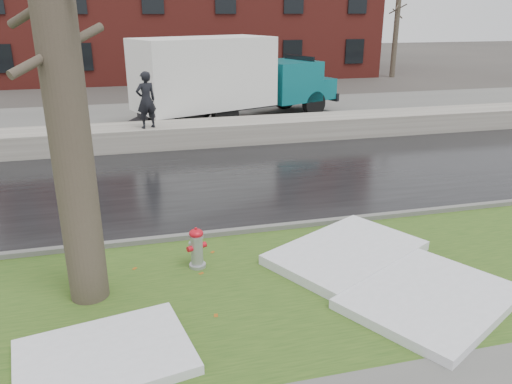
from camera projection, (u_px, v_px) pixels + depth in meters
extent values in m
plane|color=#47423D|center=(253.00, 256.00, 9.47)|extent=(120.00, 120.00, 0.00)
cube|color=#274A18|center=(272.00, 288.00, 8.32)|extent=(60.00, 4.50, 0.04)
cube|color=black|center=(214.00, 181.00, 13.56)|extent=(60.00, 7.00, 0.03)
cube|color=slate|center=(180.00, 119.00, 21.30)|extent=(60.00, 9.00, 0.03)
cube|color=slate|center=(242.00, 231.00, 10.35)|extent=(60.00, 0.15, 0.14)
cube|color=#ABA79C|center=(193.00, 134.00, 17.26)|extent=(60.00, 1.60, 0.75)
cube|color=maroon|center=(179.00, 2.00, 35.54)|extent=(26.00, 12.00, 10.00)
cylinder|color=brown|center=(57.00, 30.00, 30.65)|extent=(0.36, 0.36, 6.50)
cylinder|color=brown|center=(55.00, 14.00, 30.32)|extent=(0.84, 1.62, 0.73)
cylinder|color=brown|center=(56.00, 24.00, 30.53)|extent=(1.40, 0.61, 0.63)
cylinder|color=brown|center=(396.00, 28.00, 33.91)|extent=(0.36, 0.36, 6.50)
cylinder|color=brown|center=(398.00, 14.00, 33.59)|extent=(0.84, 1.62, 0.73)
cylinder|color=brown|center=(397.00, 23.00, 33.79)|extent=(1.40, 0.61, 0.63)
cylinder|color=#A0A4A8|center=(197.00, 250.00, 8.88)|extent=(0.28, 0.28, 0.66)
ellipsoid|color=red|center=(196.00, 233.00, 8.77)|extent=(0.33, 0.33, 0.15)
cylinder|color=red|center=(196.00, 229.00, 8.74)|extent=(0.06, 0.06, 0.05)
cylinder|color=red|center=(190.00, 249.00, 8.78)|extent=(0.13, 0.13, 0.10)
cylinder|color=red|center=(203.00, 245.00, 8.94)|extent=(0.13, 0.13, 0.10)
cylinder|color=#A0A4A8|center=(193.00, 244.00, 8.96)|extent=(0.16, 0.14, 0.13)
cylinder|color=brown|center=(60.00, 57.00, 6.81)|extent=(0.78, 0.78, 7.49)
cylinder|color=brown|center=(59.00, 49.00, 6.77)|extent=(1.24, 1.13, 0.67)
cube|color=black|center=(232.00, 106.00, 20.70)|extent=(7.78, 3.76, 0.22)
cube|color=white|center=(204.00, 73.00, 19.50)|extent=(5.90, 4.23, 2.68)
cube|color=#0C666E|center=(286.00, 81.00, 21.94)|extent=(2.99, 3.04, 1.69)
cube|color=#0C666E|center=(311.00, 87.00, 22.85)|extent=(1.89, 2.47, 0.89)
cube|color=black|center=(299.00, 66.00, 22.11)|extent=(0.78, 1.89, 0.89)
cube|color=black|center=(128.00, 128.00, 18.33)|extent=(2.01, 1.72, 0.67)
cylinder|color=black|center=(314.00, 104.00, 21.86)|extent=(1.13, 0.67, 1.09)
cylinder|color=black|center=(284.00, 97.00, 23.47)|extent=(1.13, 0.67, 1.09)
cylinder|color=black|center=(225.00, 116.00, 19.39)|extent=(1.13, 0.67, 1.09)
cylinder|color=black|center=(199.00, 108.00, 20.99)|extent=(1.13, 0.67, 1.09)
cylinder|color=black|center=(189.00, 120.00, 18.53)|extent=(1.13, 0.67, 1.09)
cylinder|color=black|center=(165.00, 112.00, 20.13)|extent=(1.13, 0.67, 1.09)
imported|color=black|center=(146.00, 100.00, 16.13)|extent=(0.78, 0.66, 1.83)
cube|color=white|center=(431.00, 298.00, 7.87)|extent=(3.25, 3.02, 0.16)
cube|color=white|center=(105.00, 357.00, 6.54)|extent=(2.46, 1.99, 0.14)
cube|color=white|center=(346.00, 252.00, 9.32)|extent=(3.32, 2.91, 0.18)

